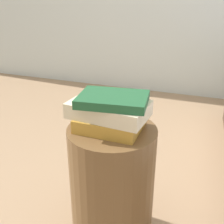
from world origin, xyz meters
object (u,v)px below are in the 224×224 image
book_ochre (110,123)px  book_cream (109,109)px  side_table (112,186)px  book_forest (113,99)px

book_ochre → book_cream: bearing=144.4°
book_ochre → side_table: bearing=14.1°
side_table → book_cream: size_ratio=1.88×
book_ochre → book_cream: 0.05m
side_table → book_forest: bearing=-47.8°
side_table → book_forest: size_ratio=2.18×
side_table → book_ochre: (-0.01, -0.00, 0.29)m
book_ochre → book_cream: (-0.00, 0.00, 0.05)m
book_ochre → book_forest: size_ratio=0.95×
side_table → book_ochre: size_ratio=2.29×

